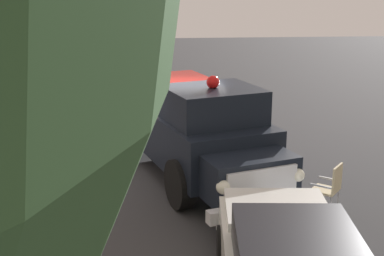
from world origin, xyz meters
The scene contains 3 objects.
ground_plane centered at (0.00, 0.00, 0.00)m, with size 60.00×60.00×0.00m, color #333335.
vintage_fire_truck centered at (-0.63, 0.45, 1.20)m, with size 3.93×6.33×2.59m.
lawn_chair_by_car centered at (-3.13, 2.68, 0.59)m, with size 0.69×0.69×1.02m.
Camera 1 is at (0.49, 12.27, 4.56)m, focal length 49.62 mm.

